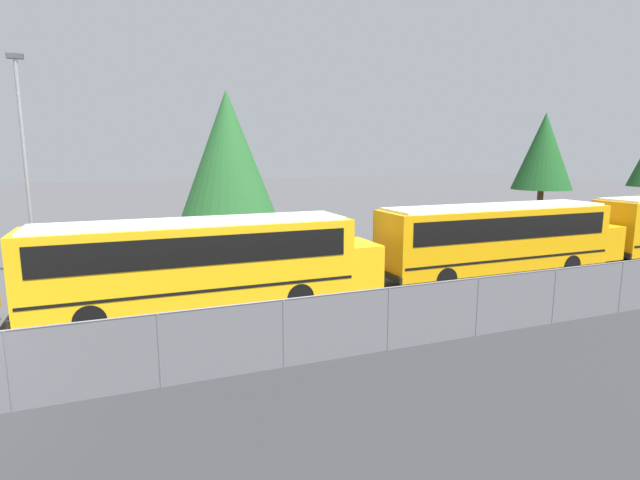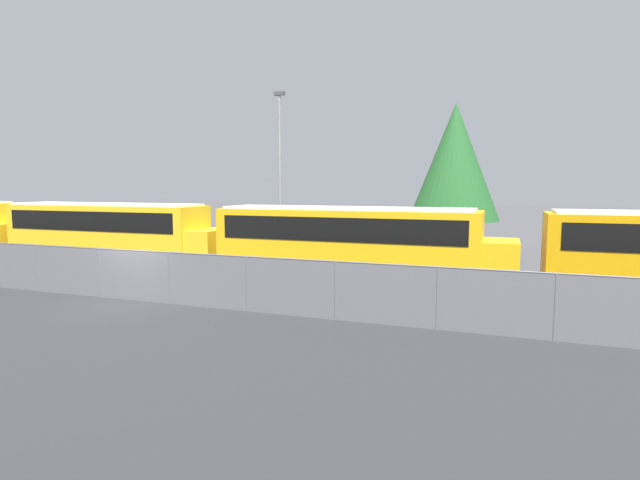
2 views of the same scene
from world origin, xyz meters
TOP-DOWN VIEW (x-y plane):
  - school_bus_3 at (6.59, 5.57)m, footprint 12.46×2.56m
  - school_bus_4 at (19.79, 5.75)m, footprint 12.46×2.56m
  - light_pole at (0.50, 11.68)m, footprint 0.60×0.24m
  - tree_0 at (33.46, 16.96)m, footprint 4.34×4.34m
  - tree_2 at (9.72, 16.36)m, footprint 5.31×5.31m

SIDE VIEW (x-z plane):
  - school_bus_3 at x=6.59m, z-range 0.31..3.59m
  - school_bus_4 at x=19.79m, z-range 0.31..3.59m
  - light_pole at x=0.50m, z-range 0.39..9.82m
  - tree_2 at x=9.72m, z-range 1.05..10.08m
  - tree_0 at x=33.46m, z-range 1.43..9.98m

